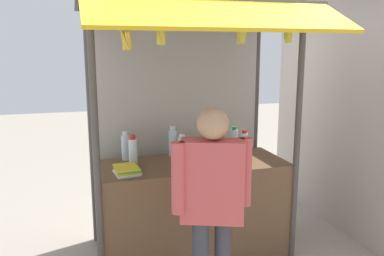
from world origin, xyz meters
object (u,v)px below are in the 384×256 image
banana_bunch_inner_left (161,37)px  water_bottle_back_right (234,140)px  banana_bunch_rightmost (289,35)px  water_bottle_back_left (182,149)px  water_bottle_rear_center (133,152)px  banana_bunch_inner_right (241,36)px  magazine_stack_far_right (229,165)px  water_bottle_far_left (244,144)px  water_bottle_left (125,147)px  magazine_stack_center (127,170)px  banana_bunch_leftmost (127,40)px  water_bottle_front_right (173,142)px  vendor_person (212,195)px

banana_bunch_inner_left → water_bottle_back_right: bearing=38.4°
banana_bunch_inner_left → banana_bunch_rightmost: size_ratio=1.11×
water_bottle_back_left → banana_bunch_inner_left: size_ratio=1.19×
water_bottle_rear_center → banana_bunch_inner_right: size_ratio=1.30×
water_bottle_rear_center → magazine_stack_far_right: water_bottle_rear_center is taller
water_bottle_far_left → water_bottle_rear_center: 1.17m
water_bottle_far_left → water_bottle_rear_center: (-1.17, -0.06, 0.01)m
water_bottle_left → water_bottle_far_left: bearing=-9.6°
water_bottle_rear_center → magazine_stack_far_right: 0.92m
water_bottle_back_left → water_bottle_left: (-0.52, 0.25, 0.00)m
water_bottle_back_left → water_bottle_left: water_bottle_left is taller
magazine_stack_far_right → water_bottle_rear_center: bearing=162.3°
banana_bunch_inner_right → magazine_stack_center: bearing=162.3°
water_bottle_left → magazine_stack_center: bearing=-95.8°
water_bottle_back_right → banana_bunch_leftmost: bearing=-148.2°
water_bottle_front_right → magazine_stack_far_right: water_bottle_front_right is taller
water_bottle_far_left → water_bottle_front_right: size_ratio=0.86×
water_bottle_left → magazine_stack_center: (-0.05, -0.48, -0.10)m
banana_bunch_inner_left → banana_bunch_inner_right: bearing=-0.0°
water_bottle_back_right → banana_bunch_rightmost: 1.34m
water_bottle_front_right → banana_bunch_inner_left: size_ratio=1.31×
water_bottle_back_right → banana_bunch_inner_left: size_ratio=1.14×
water_bottle_back_right → magazine_stack_far_right: 0.60m
water_bottle_left → magazine_stack_far_right: water_bottle_left is taller
water_bottle_rear_center → vendor_person: bearing=-66.7°
water_bottle_back_left → banana_bunch_inner_right: (0.38, -0.53, 1.08)m
water_bottle_left → vendor_person: 1.37m
water_bottle_back_right → magazine_stack_center: 1.31m
magazine_stack_far_right → banana_bunch_rightmost: (0.43, -0.24, 1.19)m
water_bottle_back_left → banana_bunch_rightmost: banana_bunch_rightmost is taller
water_bottle_back_left → water_bottle_rear_center: bearing=-178.8°
water_bottle_back_right → banana_bunch_inner_left: banana_bunch_inner_left is taller
water_bottle_back_right → banana_bunch_inner_right: 1.35m
water_bottle_left → banana_bunch_leftmost: (-0.06, -0.78, 1.04)m
water_bottle_far_left → banana_bunch_leftmost: 1.74m
water_bottle_far_left → water_bottle_left: (-1.21, 0.20, 0.01)m
water_bottle_left → vendor_person: (0.48, -1.28, -0.10)m
water_bottle_front_right → banana_bunch_inner_right: size_ratio=1.37×
water_bottle_back_left → water_bottle_rear_center: 0.49m
water_bottle_far_left → banana_bunch_leftmost: (-1.27, -0.58, 1.04)m
banana_bunch_rightmost → banana_bunch_inner_right: bearing=180.0°
water_bottle_rear_center → banana_bunch_leftmost: 1.16m
magazine_stack_center → magazine_stack_far_right: magazine_stack_center is taller
magazine_stack_far_right → banana_bunch_inner_left: 1.38m
water_bottle_rear_center → water_bottle_front_right: 0.53m
water_bottle_back_right → banana_bunch_inner_left: (-0.96, -0.76, 1.06)m
water_bottle_left → water_bottle_rear_center: size_ratio=0.96×
water_bottle_left → magazine_stack_far_right: size_ratio=0.89×
water_bottle_far_left → vendor_person: vendor_person is taller
water_bottle_back_left → water_bottle_back_right: bearing=19.8°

